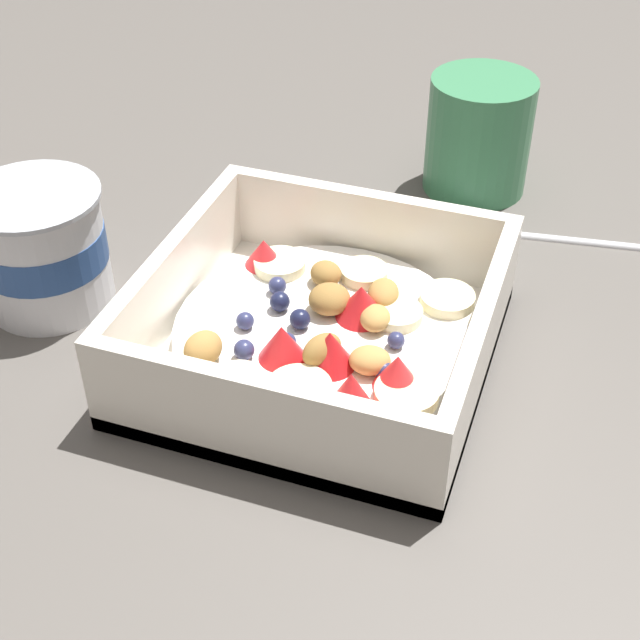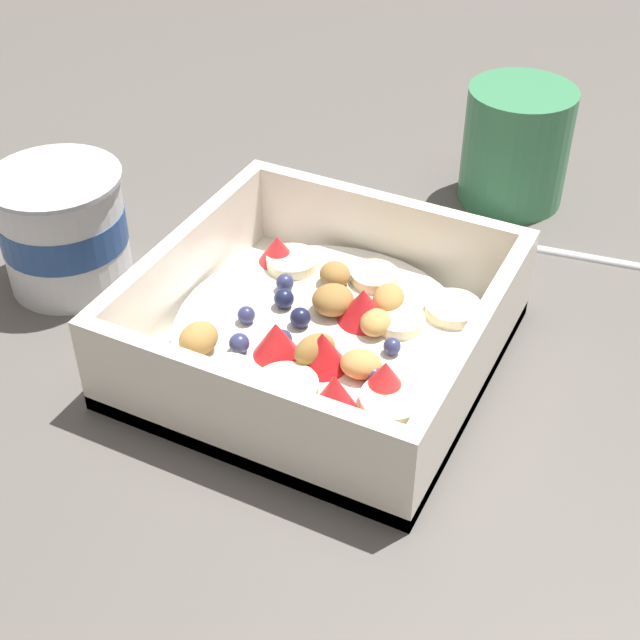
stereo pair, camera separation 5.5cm
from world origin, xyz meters
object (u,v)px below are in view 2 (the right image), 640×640
object	(u,v)px
fruit_bowl	(321,334)
coffee_mug	(516,144)
yogurt_cup	(63,229)
spoon	(503,239)

from	to	relation	value
fruit_bowl	coffee_mug	xyz separation A→B (m)	(0.24, -0.04, 0.02)
yogurt_cup	coffee_mug	distance (m)	0.34
yogurt_cup	spoon	bearing A→B (deg)	-55.16
spoon	fruit_bowl	bearing A→B (deg)	160.82
fruit_bowl	yogurt_cup	xyz separation A→B (m)	(-0.00, 0.19, 0.02)
spoon	yogurt_cup	world-z (taller)	yogurt_cup
spoon	coffee_mug	xyz separation A→B (m)	(0.07, 0.02, 0.04)
spoon	coffee_mug	distance (m)	0.08
spoon	coffee_mug	world-z (taller)	coffee_mug
yogurt_cup	fruit_bowl	bearing A→B (deg)	-89.79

